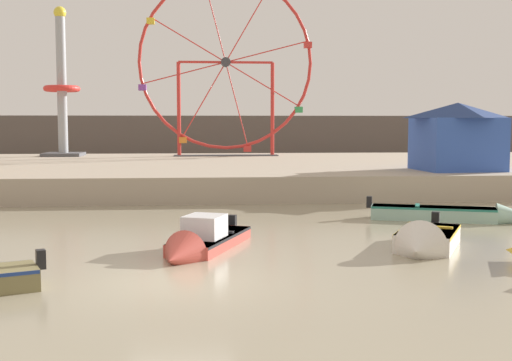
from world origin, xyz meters
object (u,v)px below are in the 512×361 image
(ferris_wheel_red_frame, at_px, (226,65))
(drop_tower_steel_tower, at_px, (62,94))
(motorboat_seafoam, at_px, (456,214))
(motorboat_faded_red, at_px, (199,243))
(carnival_booth_blue_tent, at_px, (457,135))
(motorboat_white_red_stripe, at_px, (425,241))

(ferris_wheel_red_frame, distance_m, drop_tower_steel_tower, 12.26)
(motorboat_seafoam, distance_m, motorboat_faded_red, 10.93)
(motorboat_faded_red, relative_size, carnival_booth_blue_tent, 1.08)
(motorboat_faded_red, bearing_deg, motorboat_white_red_stripe, 108.93)
(ferris_wheel_red_frame, bearing_deg, motorboat_white_red_stripe, -81.34)
(motorboat_faded_red, xyz_separation_m, motorboat_white_red_stripe, (6.50, -0.32, 0.01))
(motorboat_white_red_stripe, height_order, drop_tower_steel_tower, drop_tower_steel_tower)
(motorboat_seafoam, xyz_separation_m, carnival_booth_blue_tent, (3.67, 9.18, 2.77))
(ferris_wheel_red_frame, relative_size, carnival_booth_blue_tent, 2.90)
(motorboat_seafoam, bearing_deg, ferris_wheel_red_frame, 126.57)
(motorboat_seafoam, relative_size, drop_tower_steel_tower, 0.54)
(motorboat_white_red_stripe, xyz_separation_m, ferris_wheel_red_frame, (-4.62, 30.32, 7.63))
(motorboat_seafoam, height_order, motorboat_faded_red, motorboat_faded_red)
(motorboat_seafoam, relative_size, motorboat_faded_red, 1.19)
(motorboat_seafoam, height_order, motorboat_white_red_stripe, motorboat_white_red_stripe)
(motorboat_seafoam, bearing_deg, drop_tower_steel_tower, 146.85)
(motorboat_white_red_stripe, relative_size, ferris_wheel_red_frame, 0.30)
(ferris_wheel_red_frame, relative_size, drop_tower_steel_tower, 1.22)
(ferris_wheel_red_frame, xyz_separation_m, carnival_booth_blue_tent, (11.41, -15.61, -4.87))
(carnival_booth_blue_tent, bearing_deg, drop_tower_steel_tower, 140.34)
(motorboat_faded_red, xyz_separation_m, ferris_wheel_red_frame, (1.88, 30.00, 7.64))
(motorboat_seafoam, relative_size, carnival_booth_blue_tent, 1.28)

